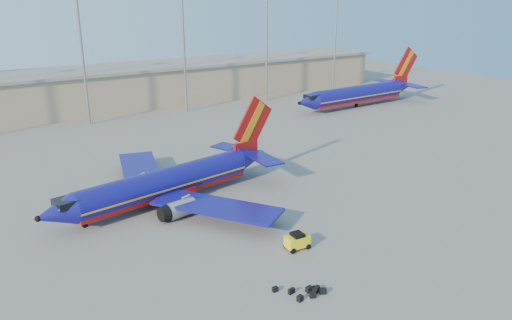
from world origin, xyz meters
name	(u,v)px	position (x,y,z in m)	size (l,w,h in m)	color
ground	(238,199)	(0.00, 0.00, 0.00)	(220.00, 220.00, 0.00)	slate
terminal_building	(142,84)	(10.00, 58.00, 4.32)	(122.00, 16.00, 8.50)	gray
light_mast_row	(134,26)	(5.00, 46.00, 17.55)	(101.60, 1.60, 28.65)	gray
aircraft_main	(170,182)	(-6.77, 4.04, 2.31)	(31.81, 30.35, 10.83)	navy
aircraft_second	(360,94)	(48.85, 30.20, 2.74)	(35.29, 13.74, 11.95)	navy
baggage_tug	(297,241)	(-1.33, -13.54, 0.87)	(2.39, 1.53, 1.67)	yellow
luggage_pile	(307,291)	(-5.30, -20.07, 0.23)	(3.71, 2.85, 0.49)	black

